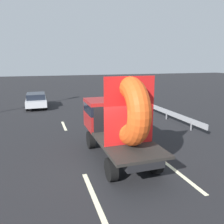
{
  "coord_description": "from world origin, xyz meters",
  "views": [
    {
      "loc": [
        -2.8,
        -7.56,
        4.02
      ],
      "look_at": [
        0.23,
        1.64,
        1.82
      ],
      "focal_mm": 35.8,
      "sensor_mm": 36.0,
      "label": 1
    }
  ],
  "objects": [
    {
      "name": "ground_plane",
      "position": [
        0.0,
        0.0,
        0.0
      ],
      "size": [
        120.0,
        120.0,
        0.0
      ],
      "primitive_type": "plane",
      "color": "black"
    },
    {
      "name": "flatbed_truck",
      "position": [
        0.23,
        0.95,
        1.7
      ],
      "size": [
        2.02,
        4.97,
        3.53
      ],
      "color": "black",
      "rests_on": "ground_plane"
    },
    {
      "name": "distant_sedan",
      "position": [
        -3.09,
        13.14,
        0.69
      ],
      "size": [
        1.69,
        3.95,
        1.29
      ],
      "color": "black",
      "rests_on": "ground_plane"
    },
    {
      "name": "guardrail",
      "position": [
        5.69,
        7.21,
        0.52
      ],
      "size": [
        0.1,
        10.92,
        0.71
      ],
      "color": "gray",
      "rests_on": "ground_plane"
    },
    {
      "name": "lane_dash_left_near",
      "position": [
        -1.43,
        -1.59,
        0.0
      ],
      "size": [
        0.16,
        2.83,
        0.01
      ],
      "primitive_type": "cube",
      "rotation": [
        0.0,
        0.0,
        1.57
      ],
      "color": "beige",
      "rests_on": "ground_plane"
    },
    {
      "name": "lane_dash_left_far",
      "position": [
        -1.43,
        6.43,
        0.0
      ],
      "size": [
        0.16,
        2.11,
        0.01
      ],
      "primitive_type": "cube",
      "rotation": [
        0.0,
        0.0,
        1.57
      ],
      "color": "beige",
      "rests_on": "ground_plane"
    },
    {
      "name": "lane_dash_right_near",
      "position": [
        1.89,
        -1.33,
        0.0
      ],
      "size": [
        0.16,
        2.69,
        0.01
      ],
      "primitive_type": "cube",
      "rotation": [
        0.0,
        0.0,
        1.57
      ],
      "color": "beige",
      "rests_on": "ground_plane"
    },
    {
      "name": "lane_dash_right_far",
      "position": [
        1.89,
        6.79,
        0.0
      ],
      "size": [
        0.16,
        2.23,
        0.01
      ],
      "primitive_type": "cube",
      "rotation": [
        0.0,
        0.0,
        1.57
      ],
      "color": "beige",
      "rests_on": "ground_plane"
    }
  ]
}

